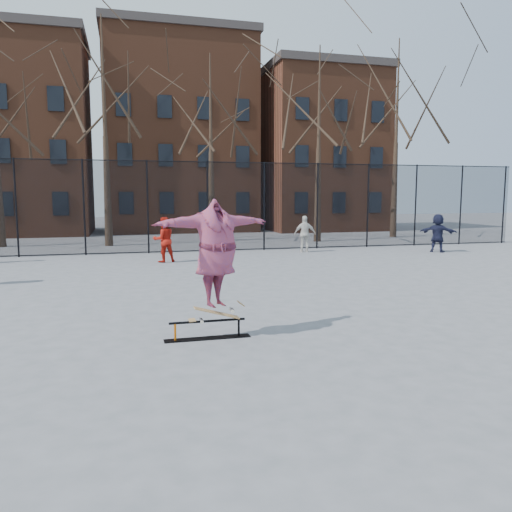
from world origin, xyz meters
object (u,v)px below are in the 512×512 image
object	(u,v)px
skate_rail	(207,331)
bystander_red	(164,240)
skateboard	(217,316)
skater	(216,261)
bystander_white	(305,234)
bystander_navy	(438,233)

from	to	relation	value
skate_rail	bystander_red	world-z (taller)	bystander_red
skate_rail	skateboard	xyz separation A→B (m)	(0.17, 0.00, 0.26)
skater	bystander_red	distance (m)	10.42
skate_rail	skater	world-z (taller)	skater
skate_rail	bystander_red	distance (m)	10.43
skateboard	bystander_white	bearing A→B (deg)	63.20
skateboard	bystander_white	world-z (taller)	bystander_white
skater	bystander_red	bearing A→B (deg)	68.13
bystander_red	bystander_navy	distance (m)	11.98
skate_rail	bystander_white	distance (m)	13.76
skater	bystander_red	xyz separation A→B (m)	(-0.13, 10.40, -0.54)
skate_rail	bystander_white	xyz separation A→B (m)	(6.33, 12.20, 0.67)
skater	bystander_navy	distance (m)	15.97
skate_rail	bystander_white	size ratio (longest dim) A/B	0.95
bystander_white	bystander_navy	bearing A→B (deg)	179.73
skateboard	bystander_navy	size ratio (longest dim) A/B	0.52
bystander_red	bystander_navy	size ratio (longest dim) A/B	1.00
skate_rail	bystander_navy	xyz separation A→B (m)	(12.01, 10.70, 0.72)
bystander_navy	skate_rail	bearing A→B (deg)	84.54
bystander_red	bystander_white	xyz separation A→B (m)	(6.30, 1.80, -0.04)
skate_rail	bystander_white	world-z (taller)	bystander_white
skate_rail	skater	xyz separation A→B (m)	(0.17, 0.00, 1.25)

